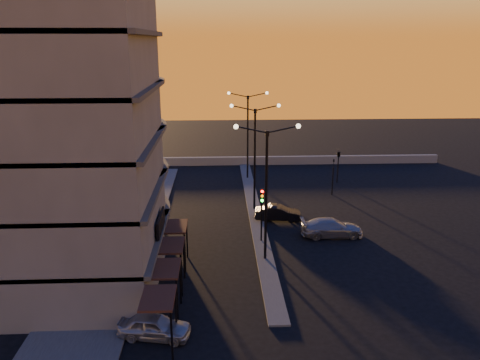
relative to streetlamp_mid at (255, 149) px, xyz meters
name	(u,v)px	position (x,y,z in m)	size (l,w,h in m)	color
ground	(265,260)	(0.00, -10.00, -5.59)	(120.00, 120.00, 0.00)	black
sidewalk_west	(124,238)	(-10.50, -6.00, -5.53)	(5.00, 40.00, 0.12)	#494947
median	(254,209)	(0.00, 0.00, -5.53)	(1.20, 36.00, 0.12)	#494947
parapet	(261,161)	(2.00, 16.00, -5.09)	(44.00, 0.50, 1.00)	gray
building	(39,87)	(-14.00, -9.97, 6.32)	(14.35, 17.08, 25.00)	#68645C
streetlamp_near	(266,183)	(0.00, -10.00, 0.00)	(4.32, 0.32, 9.51)	black
streetlamp_mid	(255,149)	(0.00, 0.00, 0.00)	(4.32, 0.32, 9.51)	black
streetlamp_far	(248,128)	(0.00, 10.00, 0.00)	(4.32, 0.32, 9.51)	black
traffic_light_main	(262,206)	(0.00, -7.13, -2.70)	(0.28, 0.44, 4.25)	black
signal_east_a	(333,176)	(8.00, 4.00, -3.66)	(0.13, 0.16, 3.60)	black
signal_east_b	(339,155)	(9.50, 8.00, -2.49)	(0.42, 1.99, 3.60)	black
car_hatchback	(155,326)	(-6.50, -18.57, -4.96)	(1.49, 3.71, 1.26)	#A7A9AF
car_sedan	(278,213)	(1.81, -2.57, -4.95)	(1.35, 3.89, 1.28)	black
car_wagon	(332,228)	(5.56, -6.13, -4.90)	(1.95, 4.80, 1.39)	#919398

